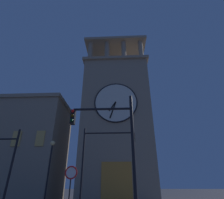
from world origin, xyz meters
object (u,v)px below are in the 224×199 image
(clocktower, at_px, (117,125))
(street_lamp, at_px, (50,160))
(traffic_signal_mid, at_px, (112,137))
(traffic_signal_far, at_px, (100,152))
(no_horn_sign, at_px, (71,176))

(clocktower, distance_m, street_lamp, 11.12)
(traffic_signal_mid, relative_size, traffic_signal_far, 0.95)
(clocktower, height_order, street_lamp, clocktower)
(traffic_signal_far, bearing_deg, traffic_signal_mid, 101.32)
(clocktower, bearing_deg, traffic_signal_far, 81.76)
(traffic_signal_mid, bearing_deg, clocktower, -89.72)
(clocktower, height_order, traffic_signal_far, clocktower)
(clocktower, relative_size, traffic_signal_far, 3.82)
(traffic_signal_far, height_order, no_horn_sign, traffic_signal_far)
(street_lamp, relative_size, no_horn_sign, 2.00)
(street_lamp, distance_m, no_horn_sign, 6.55)
(clocktower, height_order, traffic_signal_mid, clocktower)
(no_horn_sign, bearing_deg, street_lamp, -56.74)
(traffic_signal_mid, height_order, no_horn_sign, traffic_signal_mid)
(traffic_signal_far, xyz_separation_m, street_lamp, (4.79, -1.58, -0.39))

